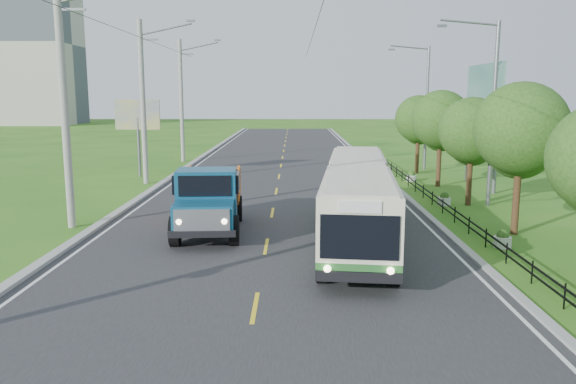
{
  "coord_description": "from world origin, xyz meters",
  "views": [
    {
      "loc": [
        1.0,
        -13.86,
        5.45
      ],
      "look_at": [
        0.79,
        6.79,
        1.9
      ],
      "focal_mm": 35.0,
      "sensor_mm": 36.0,
      "label": 1
    }
  ],
  "objects_px": {
    "pole_far": "(182,100)",
    "tree_fifth": "(441,123)",
    "streetlight_mid": "(490,107)",
    "planter_far": "(411,177)",
    "billboard_right": "(484,98)",
    "pole_near": "(65,105)",
    "tree_back": "(419,121)",
    "tree_third": "(521,134)",
    "tree_fourth": "(472,134)",
    "streetlight_far": "(425,103)",
    "planter_near": "(502,240)",
    "dump_truck": "(209,195)",
    "billboard_left": "(138,120)",
    "planter_mid": "(444,200)",
    "bus": "(358,193)",
    "pole_mid": "(143,102)"
  },
  "relations": [
    {
      "from": "planter_near",
      "to": "planter_far",
      "type": "relative_size",
      "value": 1.0
    },
    {
      "from": "billboard_left",
      "to": "tree_fourth",
      "type": "bearing_deg",
      "value": -26.99
    },
    {
      "from": "bus",
      "to": "dump_truck",
      "type": "height_order",
      "value": "bus"
    },
    {
      "from": "pole_near",
      "to": "planter_near",
      "type": "xyz_separation_m",
      "value": [
        16.86,
        -3.0,
        -4.81
      ]
    },
    {
      "from": "pole_mid",
      "to": "streetlight_mid",
      "type": "bearing_deg",
      "value": -20.32
    },
    {
      "from": "tree_back",
      "to": "planter_mid",
      "type": "relative_size",
      "value": 8.21
    },
    {
      "from": "streetlight_mid",
      "to": "tree_back",
      "type": "bearing_deg",
      "value": 93.7
    },
    {
      "from": "pole_mid",
      "to": "tree_back",
      "type": "bearing_deg",
      "value": 15.84
    },
    {
      "from": "dump_truck",
      "to": "tree_fifth",
      "type": "bearing_deg",
      "value": 40.24
    },
    {
      "from": "billboard_right",
      "to": "planter_near",
      "type": "bearing_deg",
      "value": -104.8
    },
    {
      "from": "pole_near",
      "to": "tree_back",
      "type": "bearing_deg",
      "value": 43.41
    },
    {
      "from": "tree_fifth",
      "to": "billboard_left",
      "type": "xyz_separation_m",
      "value": [
        -19.36,
        3.86,
        0.01
      ]
    },
    {
      "from": "streetlight_far",
      "to": "planter_far",
      "type": "bearing_deg",
      "value": -108.8
    },
    {
      "from": "streetlight_mid",
      "to": "planter_far",
      "type": "distance_m",
      "value": 9.46
    },
    {
      "from": "tree_fifth",
      "to": "billboard_right",
      "type": "bearing_deg",
      "value": -3.3
    },
    {
      "from": "planter_far",
      "to": "billboard_left",
      "type": "bearing_deg",
      "value": 173.69
    },
    {
      "from": "pole_far",
      "to": "planter_mid",
      "type": "xyz_separation_m",
      "value": [
        16.86,
        -19.0,
        -4.81
      ]
    },
    {
      "from": "pole_near",
      "to": "tree_third",
      "type": "distance_m",
      "value": 18.17
    },
    {
      "from": "pole_far",
      "to": "billboard_right",
      "type": "distance_m",
      "value": 24.33
    },
    {
      "from": "pole_far",
      "to": "tree_fifth",
      "type": "xyz_separation_m",
      "value": [
        18.12,
        -12.86,
        -1.24
      ]
    },
    {
      "from": "planter_mid",
      "to": "dump_truck",
      "type": "relative_size",
      "value": 0.1
    },
    {
      "from": "pole_near",
      "to": "pole_mid",
      "type": "xyz_separation_m",
      "value": [
        0.0,
        12.0,
        0.0
      ]
    },
    {
      "from": "planter_near",
      "to": "dump_truck",
      "type": "xyz_separation_m",
      "value": [
        -11.0,
        2.31,
        1.22
      ]
    },
    {
      "from": "tree_third",
      "to": "dump_truck",
      "type": "distance_m",
      "value": 12.51
    },
    {
      "from": "tree_fifth",
      "to": "streetlight_far",
      "type": "height_order",
      "value": "streetlight_far"
    },
    {
      "from": "billboard_left",
      "to": "dump_truck",
      "type": "distance_m",
      "value": 17.38
    },
    {
      "from": "pole_far",
      "to": "tree_back",
      "type": "relative_size",
      "value": 1.82
    },
    {
      "from": "billboard_left",
      "to": "bus",
      "type": "bearing_deg",
      "value": -51.24
    },
    {
      "from": "tree_third",
      "to": "tree_fourth",
      "type": "xyz_separation_m",
      "value": [
        -0.0,
        6.0,
        -0.4
      ]
    },
    {
      "from": "pole_mid",
      "to": "dump_truck",
      "type": "relative_size",
      "value": 1.54
    },
    {
      "from": "billboard_right",
      "to": "planter_mid",
      "type": "bearing_deg",
      "value": -121.66
    },
    {
      "from": "pole_near",
      "to": "pole_far",
      "type": "distance_m",
      "value": 24.0
    },
    {
      "from": "streetlight_mid",
      "to": "billboard_right",
      "type": "distance_m",
      "value": 6.24
    },
    {
      "from": "streetlight_mid",
      "to": "dump_truck",
      "type": "distance_m",
      "value": 14.63
    },
    {
      "from": "planter_far",
      "to": "billboard_right",
      "type": "relative_size",
      "value": 0.09
    },
    {
      "from": "tree_fifth",
      "to": "bus",
      "type": "distance_m",
      "value": 14.05
    },
    {
      "from": "pole_far",
      "to": "tree_fifth",
      "type": "distance_m",
      "value": 22.25
    },
    {
      "from": "streetlight_mid",
      "to": "billboard_left",
      "type": "xyz_separation_m",
      "value": [
        -20.14,
        10.0,
        -1.04
      ]
    },
    {
      "from": "planter_near",
      "to": "planter_mid",
      "type": "relative_size",
      "value": 1.0
    },
    {
      "from": "billboard_right",
      "to": "bus",
      "type": "distance_m",
      "value": 15.48
    },
    {
      "from": "bus",
      "to": "pole_mid",
      "type": "bearing_deg",
      "value": 137.72
    },
    {
      "from": "pole_far",
      "to": "planter_near",
      "type": "distance_m",
      "value": 32.19
    },
    {
      "from": "tree_fifth",
      "to": "planter_near",
      "type": "relative_size",
      "value": 8.66
    },
    {
      "from": "bus",
      "to": "dump_truck",
      "type": "relative_size",
      "value": 2.26
    },
    {
      "from": "pole_far",
      "to": "dump_truck",
      "type": "xyz_separation_m",
      "value": [
        5.86,
        -24.69,
        -3.59
      ]
    },
    {
      "from": "pole_near",
      "to": "streetlight_mid",
      "type": "relative_size",
      "value": 1.1
    },
    {
      "from": "streetlight_mid",
      "to": "tree_fifth",
      "type": "bearing_deg",
      "value": 97.29
    },
    {
      "from": "planter_near",
      "to": "billboard_right",
      "type": "height_order",
      "value": "billboard_right"
    },
    {
      "from": "billboard_left",
      "to": "tree_third",
      "type": "bearing_deg",
      "value": -39.33
    },
    {
      "from": "billboard_left",
      "to": "streetlight_far",
      "type": "bearing_deg",
      "value": 11.23
    }
  ]
}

